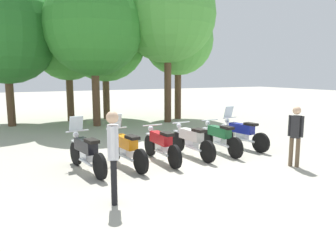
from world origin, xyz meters
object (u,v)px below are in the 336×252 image
motorcycle_1 (126,148)px  person_0 (113,150)px  motorcycle_4 (219,137)px  tree_5 (168,14)px  motorcycle_2 (161,144)px  tree_4 (105,39)px  motorcycle_5 (241,133)px  tree_0 (5,26)px  person_1 (296,132)px  tree_6 (178,40)px  tree_2 (68,46)px  tree_3 (94,26)px  motorcycle_0 (86,152)px  tree_1 (5,32)px  motorcycle_3 (191,140)px

motorcycle_1 → person_0: size_ratio=1.22×
motorcycle_4 → tree_5: tree_5 is taller
motorcycle_2 → tree_5: (3.64, 6.78, 4.86)m
motorcycle_2 → tree_4: bearing=-7.8°
motorcycle_5 → tree_5: (0.50, 6.45, 4.85)m
tree_0 → motorcycle_4: bearing=-58.6°
person_1 → tree_4: (-1.82, 11.41, 3.33)m
tree_6 → motorcycle_4: bearing=-109.1°
tree_0 → tree_5: (7.23, -2.67, 0.70)m
tree_2 → person_0: bearing=-96.5°
tree_3 → motorcycle_0: bearing=-106.7°
motorcycle_4 → person_1: 2.39m
motorcycle_5 → person_0: (-5.25, -2.64, 0.55)m
motorcycle_4 → tree_5: 8.39m
tree_5 → tree_6: size_ratio=1.26×
person_0 → tree_1: size_ratio=0.27×
motorcycle_5 → tree_6: tree_6 is taller
motorcycle_1 → tree_4: size_ratio=0.33×
motorcycle_0 → motorcycle_3: 3.16m
person_0 → tree_1: tree_1 is taller
motorcycle_4 → motorcycle_1: bearing=93.1°
motorcycle_0 → tree_4: size_ratio=0.33×
motorcycle_4 → person_1: (0.87, -2.19, 0.44)m
motorcycle_2 → tree_2: bearing=3.8°
tree_2 → tree_5: (4.40, -2.66, 1.48)m
motorcycle_2 → tree_2: tree_2 is taller
motorcycle_1 → tree_1: bearing=8.8°
tree_5 → tree_6: (1.07, 0.88, -1.11)m
person_0 → tree_3: (2.13, 9.46, 3.54)m
tree_1 → tree_6: (8.31, -1.27, -0.10)m
motorcycle_5 → tree_3: (-3.11, 6.83, 4.09)m
tree_2 → tree_3: tree_3 is taller
motorcycle_2 → person_1: size_ratio=1.35×
tree_0 → tree_6: bearing=-12.2°
motorcycle_5 → tree_0: (-6.73, 9.12, 4.15)m
tree_3 → tree_6: (4.68, 0.50, -0.35)m
motorcycle_5 → motorcycle_3: bearing=88.6°
tree_0 → motorcycle_2: bearing=-69.2°
motorcycle_3 → tree_6: tree_6 is taller
motorcycle_3 → tree_5: 8.67m
tree_4 → motorcycle_4: bearing=-84.2°
motorcycle_0 → tree_1: size_ratio=0.32×
tree_3 → person_1: bearing=-72.3°
motorcycle_2 → tree_0: (-3.59, 9.44, 4.17)m
tree_6 → tree_0: bearing=167.8°
tree_3 → motorcycle_1: bearing=-98.6°
motorcycle_4 → tree_4: tree_4 is taller
motorcycle_0 → tree_5: bearing=-49.5°
person_0 → tree_2: tree_2 is taller
person_0 → person_1: bearing=-157.1°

